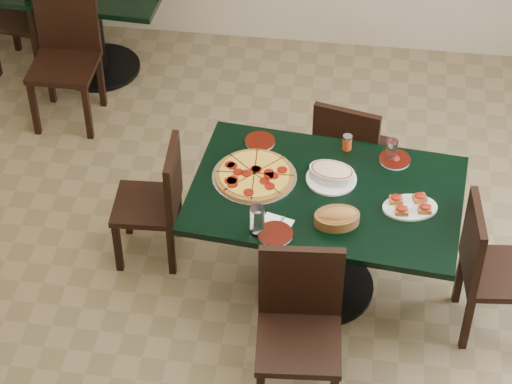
# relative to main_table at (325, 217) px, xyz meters

# --- Properties ---
(floor) EXTENTS (5.50, 5.50, 0.00)m
(floor) POSITION_rel_main_table_xyz_m (-0.23, -0.19, -0.57)
(floor) COLOR brown
(floor) RESTS_ON ground
(main_table) EXTENTS (1.52, 1.06, 0.75)m
(main_table) POSITION_rel_main_table_xyz_m (0.00, 0.00, 0.00)
(main_table) COLOR black
(main_table) RESTS_ON floor
(back_table) EXTENTS (1.16, 0.87, 0.75)m
(back_table) POSITION_rel_main_table_xyz_m (-1.83, 1.98, -0.04)
(back_table) COLOR black
(back_table) RESTS_ON floor
(chair_far) EXTENTS (0.48, 0.48, 0.85)m
(chair_far) POSITION_rel_main_table_xyz_m (0.09, 0.69, -0.09)
(chair_far) COLOR black
(chair_far) RESTS_ON floor
(chair_near) EXTENTS (0.46, 0.46, 0.91)m
(chair_near) POSITION_rel_main_table_xyz_m (-0.07, -0.70, -0.06)
(chair_near) COLOR black
(chair_near) RESTS_ON floor
(chair_right) EXTENTS (0.44, 0.44, 0.86)m
(chair_right) POSITION_rel_main_table_xyz_m (0.89, -0.16, -0.09)
(chair_right) COLOR black
(chair_right) RESTS_ON floor
(chair_left) EXTENTS (0.39, 0.39, 0.80)m
(chair_left) POSITION_rel_main_table_xyz_m (-0.97, 0.16, -0.12)
(chair_left) COLOR black
(chair_left) RESTS_ON floor
(back_chair_near) EXTENTS (0.43, 0.43, 0.92)m
(back_chair_near) POSITION_rel_main_table_xyz_m (-1.87, 1.45, -0.05)
(back_chair_near) COLOR black
(back_chair_near) RESTS_ON floor
(back_chair_left) EXTENTS (0.45, 0.45, 0.86)m
(back_chair_left) POSITION_rel_main_table_xyz_m (-2.28, 1.95, -0.09)
(back_chair_left) COLOR black
(back_chair_left) RESTS_ON floor
(pepperoni_pizza) EXTENTS (0.46, 0.46, 0.04)m
(pepperoni_pizza) POSITION_rel_main_table_xyz_m (-0.40, 0.06, 0.20)
(pepperoni_pizza) COLOR silver
(pepperoni_pizza) RESTS_ON main_table
(lasagna_casserole) EXTENTS (0.28, 0.28, 0.09)m
(lasagna_casserole) POSITION_rel_main_table_xyz_m (0.02, 0.10, 0.23)
(lasagna_casserole) COLOR silver
(lasagna_casserole) RESTS_ON main_table
(bread_basket) EXTENTS (0.27, 0.21, 0.10)m
(bread_basket) POSITION_rel_main_table_xyz_m (0.07, -0.23, 0.22)
(bread_basket) COLOR brown
(bread_basket) RESTS_ON main_table
(bruschetta_platter) EXTENTS (0.33, 0.26, 0.05)m
(bruschetta_platter) POSITION_rel_main_table_xyz_m (0.44, -0.07, 0.21)
(bruschetta_platter) COLOR silver
(bruschetta_platter) RESTS_ON main_table
(side_plate_near) EXTENTS (0.18, 0.18, 0.02)m
(side_plate_near) POSITION_rel_main_table_xyz_m (-0.23, -0.36, 0.19)
(side_plate_near) COLOR silver
(side_plate_near) RESTS_ON main_table
(side_plate_far_r) EXTENTS (0.17, 0.17, 0.03)m
(side_plate_far_r) POSITION_rel_main_table_xyz_m (0.35, 0.31, 0.19)
(side_plate_far_r) COLOR silver
(side_plate_far_r) RESTS_ON main_table
(side_plate_far_l) EXTENTS (0.17, 0.17, 0.02)m
(side_plate_far_l) POSITION_rel_main_table_xyz_m (-0.41, 0.37, 0.19)
(side_plate_far_l) COLOR silver
(side_plate_far_l) RESTS_ON main_table
(napkin_setting) EXTENTS (0.19, 0.19, 0.01)m
(napkin_setting) POSITION_rel_main_table_xyz_m (-0.24, -0.30, 0.18)
(napkin_setting) COLOR white
(napkin_setting) RESTS_ON main_table
(water_glass_a) EXTENTS (0.06, 0.06, 0.14)m
(water_glass_a) POSITION_rel_main_table_xyz_m (0.33, 0.31, 0.25)
(water_glass_a) COLOR silver
(water_glass_a) RESTS_ON main_table
(water_glass_b) EXTENTS (0.08, 0.08, 0.17)m
(water_glass_b) POSITION_rel_main_table_xyz_m (-0.33, -0.35, 0.27)
(water_glass_b) COLOR silver
(water_glass_b) RESTS_ON main_table
(pepper_shaker) EXTENTS (0.05, 0.05, 0.09)m
(pepper_shaker) POSITION_rel_main_table_xyz_m (0.08, 0.38, 0.23)
(pepper_shaker) COLOR #B33313
(pepper_shaker) RESTS_ON main_table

